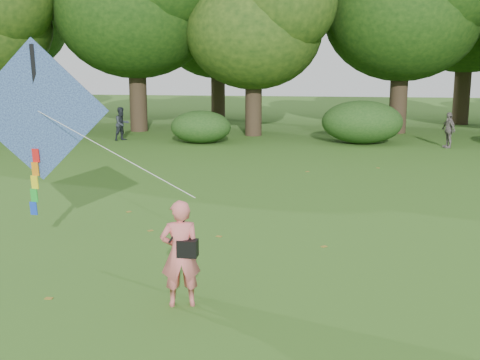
# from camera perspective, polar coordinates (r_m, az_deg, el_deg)

# --- Properties ---
(ground) EXTENTS (100.00, 100.00, 0.00)m
(ground) POSITION_cam_1_polar(r_m,az_deg,el_deg) (9.55, -0.17, -11.31)
(ground) COLOR #265114
(ground) RESTS_ON ground
(man_kite_flyer) EXTENTS (0.68, 0.54, 1.65)m
(man_kite_flyer) POSITION_cam_1_polar(r_m,az_deg,el_deg) (9.13, -5.68, -6.95)
(man_kite_flyer) COLOR #E16A6A
(man_kite_flyer) RESTS_ON ground
(bystander_left) EXTENTS (0.91, 0.93, 1.51)m
(bystander_left) POSITION_cam_1_polar(r_m,az_deg,el_deg) (27.79, -11.14, 5.25)
(bystander_left) COLOR #252A32
(bystander_left) RESTS_ON ground
(bystander_right) EXTENTS (0.64, 0.94, 1.49)m
(bystander_right) POSITION_cam_1_polar(r_m,az_deg,el_deg) (26.50, 19.15, 4.50)
(bystander_right) COLOR slate
(bystander_right) RESTS_ON ground
(crossbody_bag) EXTENTS (0.43, 0.20, 0.68)m
(crossbody_bag) POSITION_cam_1_polar(r_m,az_deg,el_deg) (9.04, -5.01, -6.40)
(crossbody_bag) COLOR black
(crossbody_bag) RESTS_ON ground
(flying_kite) EXTENTS (4.79, 2.47, 3.36)m
(flying_kite) POSITION_cam_1_polar(r_m,az_deg,el_deg) (11.88, -18.65, 6.06)
(flying_kite) COLOR #224395
(flying_kite) RESTS_ON ground
(tree_line) EXTENTS (54.70, 15.30, 9.48)m
(tree_line) POSITION_cam_1_polar(r_m,az_deg,el_deg) (31.66, 8.77, 14.87)
(tree_line) COLOR #3A2D1E
(tree_line) RESTS_ON ground
(shrub_band) EXTENTS (39.15, 3.22, 1.88)m
(shrub_band) POSITION_cam_1_polar(r_m,az_deg,el_deg) (26.55, 3.46, 5.37)
(shrub_band) COLOR #264919
(shrub_band) RESTS_ON ground
(fallen_leaves) EXTENTS (9.36, 15.67, 0.01)m
(fallen_leaves) POSITION_cam_1_polar(r_m,az_deg,el_deg) (12.62, -1.96, -5.53)
(fallen_leaves) COLOR olive
(fallen_leaves) RESTS_ON ground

